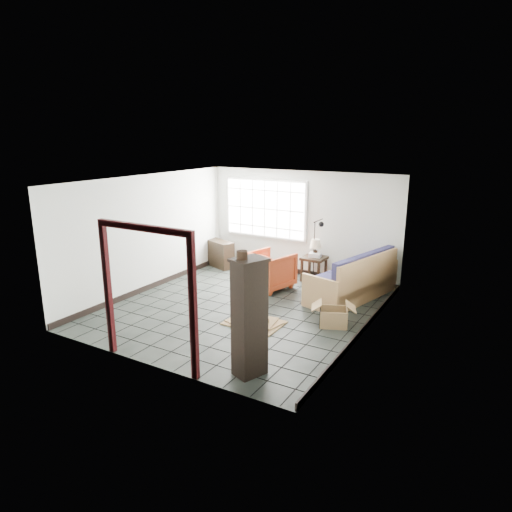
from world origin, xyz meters
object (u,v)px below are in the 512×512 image
Objects in this scene: side_table at (314,261)px; tall_shelf at (249,317)px; futon_sofa at (355,282)px; armchair at (270,268)px.

tall_shelf is (0.95, -4.60, 0.41)m from side_table.
side_table is 0.34× the size of tall_shelf.
futon_sofa is 1.42m from side_table.
tall_shelf reaches higher than armchair.
tall_shelf reaches higher than futon_sofa.
futon_sofa is 1.93m from armchair.
side_table is at bearing -108.41° from armchair.
futon_sofa is at bearing 106.94° from tall_shelf.
futon_sofa is 4.15× the size of side_table.
futon_sofa is at bearing -29.01° from side_table.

